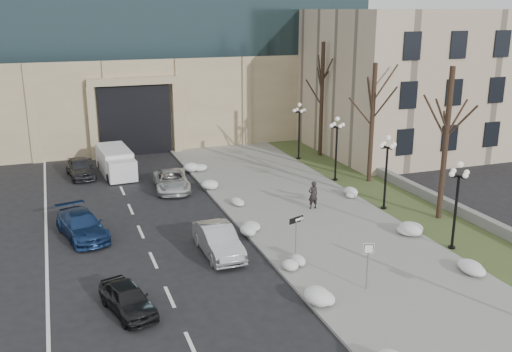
# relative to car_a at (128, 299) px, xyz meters

# --- Properties ---
(ground) EXTENTS (160.00, 160.00, 0.00)m
(ground) POSITION_rel_car_a_xyz_m (8.36, -5.33, -0.61)
(ground) COLOR black
(ground) RESTS_ON ground
(sidewalk) EXTENTS (9.00, 40.00, 0.12)m
(sidewalk) POSITION_rel_car_a_xyz_m (11.86, 8.67, -0.55)
(sidewalk) COLOR gray
(sidewalk) RESTS_ON ground
(curb) EXTENTS (0.30, 40.00, 0.14)m
(curb) POSITION_rel_car_a_xyz_m (7.36, 8.67, -0.54)
(curb) COLOR gray
(curb) RESTS_ON ground
(grass_strip) EXTENTS (4.00, 40.00, 0.10)m
(grass_strip) POSITION_rel_car_a_xyz_m (18.36, 8.67, -0.56)
(grass_strip) COLOR #3D4C26
(grass_strip) RESTS_ON ground
(stone_wall) EXTENTS (0.50, 30.00, 0.70)m
(stone_wall) POSITION_rel_car_a_xyz_m (20.36, 10.67, -0.26)
(stone_wall) COLOR gray
(stone_wall) RESTS_ON ground
(classical_building) EXTENTS (22.00, 18.12, 12.00)m
(classical_building) POSITION_rel_car_a_xyz_m (30.36, 22.65, 5.39)
(classical_building) COLOR #C0AD90
(classical_building) RESTS_ON ground
(car_a) EXTENTS (2.32, 3.84, 1.22)m
(car_a) POSITION_rel_car_a_xyz_m (0.00, 0.00, 0.00)
(car_a) COLOR black
(car_a) RESTS_ON ground
(car_b) EXTENTS (1.69, 4.60, 1.50)m
(car_b) POSITION_rel_car_a_xyz_m (5.12, 4.28, 0.14)
(car_b) COLOR #ACAFB4
(car_b) RESTS_ON ground
(car_c) EXTENTS (2.98, 5.12, 1.39)m
(car_c) POSITION_rel_car_a_xyz_m (-1.24, 9.00, 0.08)
(car_c) COLOR navy
(car_c) RESTS_ON ground
(car_d) EXTENTS (2.70, 5.02, 1.34)m
(car_d) POSITION_rel_car_a_xyz_m (5.11, 15.74, 0.06)
(car_d) COLOR silver
(car_d) RESTS_ON ground
(car_e) EXTENTS (2.17, 4.42, 1.45)m
(car_e) POSITION_rel_car_a_xyz_m (-0.60, 21.14, 0.11)
(car_e) COLOR #313237
(car_e) RESTS_ON ground
(pedestrian) EXTENTS (0.66, 0.45, 1.75)m
(pedestrian) POSITION_rel_car_a_xyz_m (12.49, 8.65, 0.39)
(pedestrian) COLOR black
(pedestrian) RESTS_ON sidewalk
(box_truck) EXTENTS (2.45, 6.06, 1.89)m
(box_truck) POSITION_rel_car_a_xyz_m (2.00, 21.10, 0.30)
(box_truck) COLOR silver
(box_truck) RESTS_ON ground
(one_way_sign) EXTENTS (0.91, 0.41, 2.45)m
(one_way_sign) POSITION_rel_car_a_xyz_m (8.50, 1.94, 1.41)
(one_way_sign) COLOR slate
(one_way_sign) RESTS_ON ground
(keep_sign) EXTENTS (0.48, 0.17, 2.29)m
(keep_sign) POSITION_rel_car_a_xyz_m (10.15, -1.78, 1.07)
(keep_sign) COLOR slate
(keep_sign) RESTS_ON ground
(snow_clump_b) EXTENTS (1.10, 1.60, 0.36)m
(snow_clump_b) POSITION_rel_car_a_xyz_m (7.93, -2.43, -0.31)
(snow_clump_b) COLOR silver
(snow_clump_b) RESTS_ON sidewalk
(snow_clump_c) EXTENTS (1.10, 1.60, 0.36)m
(snow_clump_c) POSITION_rel_car_a_xyz_m (8.01, 1.48, -0.31)
(snow_clump_c) COLOR silver
(snow_clump_c) RESTS_ON sidewalk
(snow_clump_d) EXTENTS (1.10, 1.60, 0.36)m
(snow_clump_d) POSITION_rel_car_a_xyz_m (7.60, 6.30, -0.31)
(snow_clump_d) COLOR silver
(snow_clump_d) RESTS_ON sidewalk
(snow_clump_e) EXTENTS (1.10, 1.60, 0.36)m
(snow_clump_e) POSITION_rel_car_a_xyz_m (7.98, 11.09, -0.31)
(snow_clump_e) COLOR silver
(snow_clump_e) RESTS_ON sidewalk
(snow_clump_f) EXTENTS (1.10, 1.60, 0.36)m
(snow_clump_f) POSITION_rel_car_a_xyz_m (7.86, 14.72, -0.31)
(snow_clump_f) COLOR silver
(snow_clump_f) RESTS_ON sidewalk
(snow_clump_g) EXTENTS (1.10, 1.60, 0.36)m
(snow_clump_g) POSITION_rel_car_a_xyz_m (7.66, 19.54, -0.31)
(snow_clump_g) COLOR silver
(snow_clump_g) RESTS_ON sidewalk
(snow_clump_h) EXTENTS (1.10, 1.60, 0.36)m
(snow_clump_h) POSITION_rel_car_a_xyz_m (15.83, -1.84, -0.31)
(snow_clump_h) COLOR silver
(snow_clump_h) RESTS_ON sidewalk
(snow_clump_i) EXTENTS (1.10, 1.60, 0.36)m
(snow_clump_i) POSITION_rel_car_a_xyz_m (15.73, 3.16, -0.31)
(snow_clump_i) COLOR silver
(snow_clump_i) RESTS_ON sidewalk
(snow_clump_j) EXTENTS (1.10, 1.60, 0.36)m
(snow_clump_j) POSITION_rel_car_a_xyz_m (15.82, 9.97, -0.31)
(snow_clump_j) COLOR silver
(snow_clump_j) RESTS_ON sidewalk
(lamppost_a) EXTENTS (1.18, 1.18, 4.76)m
(lamppost_a) POSITION_rel_car_a_xyz_m (16.66, 0.67, 2.46)
(lamppost_a) COLOR black
(lamppost_a) RESTS_ON ground
(lamppost_b) EXTENTS (1.18, 1.18, 4.76)m
(lamppost_b) POSITION_rel_car_a_xyz_m (16.66, 7.17, 2.46)
(lamppost_b) COLOR black
(lamppost_b) RESTS_ON ground
(lamppost_c) EXTENTS (1.18, 1.18, 4.76)m
(lamppost_c) POSITION_rel_car_a_xyz_m (16.66, 13.67, 2.46)
(lamppost_c) COLOR black
(lamppost_c) RESTS_ON ground
(lamppost_d) EXTENTS (1.18, 1.18, 4.76)m
(lamppost_d) POSITION_rel_car_a_xyz_m (16.66, 20.17, 2.46)
(lamppost_d) COLOR black
(lamppost_d) RESTS_ON ground
(tree_near) EXTENTS (3.20, 3.20, 9.00)m
(tree_near) POSITION_rel_car_a_xyz_m (18.86, 4.67, 5.22)
(tree_near) COLOR black
(tree_near) RESTS_ON ground
(tree_mid) EXTENTS (3.20, 3.20, 8.50)m
(tree_mid) POSITION_rel_car_a_xyz_m (18.86, 12.67, 4.89)
(tree_mid) COLOR black
(tree_mid) RESTS_ON ground
(tree_far) EXTENTS (3.20, 3.20, 9.50)m
(tree_far) POSITION_rel_car_a_xyz_m (18.86, 20.67, 5.54)
(tree_far) COLOR black
(tree_far) RESTS_ON ground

